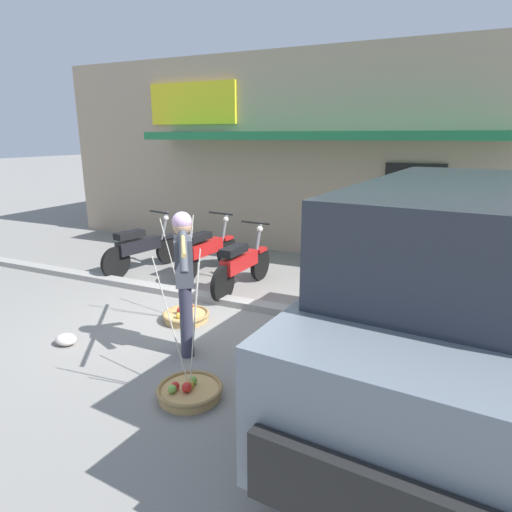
{
  "coord_description": "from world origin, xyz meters",
  "views": [
    {
      "loc": [
        3.09,
        -4.83,
        2.5
      ],
      "look_at": [
        0.58,
        0.6,
        0.85
      ],
      "focal_mm": 30.7,
      "sensor_mm": 36.0,
      "label": 1
    }
  ],
  "objects_px": {
    "fruit_basket_left_side": "(189,390)",
    "parked_truck": "(458,287)",
    "fruit_vendor": "(184,274)",
    "motorcycle_nearest_shop": "(141,248)",
    "wooden_crate": "(336,271)",
    "fruit_basket_right_side": "(186,315)",
    "plastic_litter_bag": "(66,339)",
    "motorcycle_third_in_row": "(242,264)",
    "motorcycle_second_in_row": "(207,250)"
  },
  "relations": [
    {
      "from": "fruit_basket_left_side",
      "to": "parked_truck",
      "type": "bearing_deg",
      "value": 25.93
    },
    {
      "from": "parked_truck",
      "to": "fruit_basket_left_side",
      "type": "bearing_deg",
      "value": -154.07
    },
    {
      "from": "fruit_vendor",
      "to": "parked_truck",
      "type": "height_order",
      "value": "parked_truck"
    },
    {
      "from": "fruit_vendor",
      "to": "parked_truck",
      "type": "bearing_deg",
      "value": 6.68
    },
    {
      "from": "motorcycle_nearest_shop",
      "to": "wooden_crate",
      "type": "height_order",
      "value": "motorcycle_nearest_shop"
    },
    {
      "from": "fruit_basket_right_side",
      "to": "parked_truck",
      "type": "bearing_deg",
      "value": -7.62
    },
    {
      "from": "motorcycle_nearest_shop",
      "to": "wooden_crate",
      "type": "distance_m",
      "value": 3.65
    },
    {
      "from": "fruit_basket_right_side",
      "to": "plastic_litter_bag",
      "type": "relative_size",
      "value": 5.18
    },
    {
      "from": "fruit_basket_right_side",
      "to": "parked_truck",
      "type": "height_order",
      "value": "parked_truck"
    },
    {
      "from": "fruit_basket_left_side",
      "to": "parked_truck",
      "type": "distance_m",
      "value": 2.76
    },
    {
      "from": "wooden_crate",
      "to": "motorcycle_third_in_row",
      "type": "bearing_deg",
      "value": -135.75
    },
    {
      "from": "motorcycle_third_in_row",
      "to": "plastic_litter_bag",
      "type": "height_order",
      "value": "motorcycle_third_in_row"
    },
    {
      "from": "motorcycle_third_in_row",
      "to": "parked_truck",
      "type": "xyz_separation_m",
      "value": [
        3.21,
        -1.87,
        0.68
      ]
    },
    {
      "from": "motorcycle_nearest_shop",
      "to": "motorcycle_second_in_row",
      "type": "xyz_separation_m",
      "value": [
        1.22,
        0.36,
        0.0
      ]
    },
    {
      "from": "fruit_vendor",
      "to": "wooden_crate",
      "type": "height_order",
      "value": "fruit_vendor"
    },
    {
      "from": "motorcycle_second_in_row",
      "to": "plastic_litter_bag",
      "type": "xyz_separation_m",
      "value": [
        -0.09,
        -3.24,
        -0.38
      ]
    },
    {
      "from": "fruit_basket_left_side",
      "to": "motorcycle_third_in_row",
      "type": "relative_size",
      "value": 0.8
    },
    {
      "from": "fruit_vendor",
      "to": "motorcycle_nearest_shop",
      "type": "distance_m",
      "value": 3.58
    },
    {
      "from": "fruit_vendor",
      "to": "wooden_crate",
      "type": "bearing_deg",
      "value": 75.53
    },
    {
      "from": "fruit_vendor",
      "to": "fruit_basket_right_side",
      "type": "distance_m",
      "value": 1.31
    },
    {
      "from": "wooden_crate",
      "to": "fruit_basket_left_side",
      "type": "bearing_deg",
      "value": -94.74
    },
    {
      "from": "fruit_vendor",
      "to": "fruit_basket_left_side",
      "type": "xyz_separation_m",
      "value": [
        0.54,
        -0.78,
        -0.9
      ]
    },
    {
      "from": "fruit_basket_left_side",
      "to": "plastic_litter_bag",
      "type": "relative_size",
      "value": 5.18
    },
    {
      "from": "fruit_basket_right_side",
      "to": "parked_truck",
      "type": "xyz_separation_m",
      "value": [
        3.37,
        -0.45,
        1.06
      ]
    },
    {
      "from": "fruit_basket_right_side",
      "to": "motorcycle_third_in_row",
      "type": "height_order",
      "value": "fruit_basket_right_side"
    },
    {
      "from": "motorcycle_third_in_row",
      "to": "plastic_litter_bag",
      "type": "distance_m",
      "value": 2.92
    },
    {
      "from": "fruit_vendor",
      "to": "motorcycle_third_in_row",
      "type": "height_order",
      "value": "fruit_vendor"
    },
    {
      "from": "fruit_vendor",
      "to": "fruit_basket_right_side",
      "type": "xyz_separation_m",
      "value": [
        -0.54,
        0.78,
        -0.9
      ]
    },
    {
      "from": "motorcycle_nearest_shop",
      "to": "motorcycle_third_in_row",
      "type": "distance_m",
      "value": 2.23
    },
    {
      "from": "fruit_vendor",
      "to": "motorcycle_third_in_row",
      "type": "relative_size",
      "value": 0.93
    },
    {
      "from": "parked_truck",
      "to": "plastic_litter_bag",
      "type": "xyz_separation_m",
      "value": [
        -4.3,
        -0.8,
        -1.06
      ]
    },
    {
      "from": "fruit_basket_left_side",
      "to": "wooden_crate",
      "type": "distance_m",
      "value": 4.24
    },
    {
      "from": "plastic_litter_bag",
      "to": "fruit_vendor",
      "type": "bearing_deg",
      "value": 17.77
    },
    {
      "from": "motorcycle_nearest_shop",
      "to": "plastic_litter_bag",
      "type": "xyz_separation_m",
      "value": [
        1.13,
        -2.88,
        -0.38
      ]
    },
    {
      "from": "fruit_basket_left_side",
      "to": "motorcycle_nearest_shop",
      "type": "bearing_deg",
      "value": 134.55
    },
    {
      "from": "motorcycle_third_in_row",
      "to": "fruit_basket_left_side",
      "type": "bearing_deg",
      "value": -72.94
    },
    {
      "from": "fruit_vendor",
      "to": "wooden_crate",
      "type": "xyz_separation_m",
      "value": [
        0.89,
        3.44,
        -0.82
      ]
    },
    {
      "from": "fruit_vendor",
      "to": "motorcycle_nearest_shop",
      "type": "relative_size",
      "value": 0.95
    },
    {
      "from": "motorcycle_second_in_row",
      "to": "plastic_litter_bag",
      "type": "distance_m",
      "value": 3.26
    },
    {
      "from": "fruit_vendor",
      "to": "fruit_basket_left_side",
      "type": "height_order",
      "value": "fruit_vendor"
    },
    {
      "from": "fruit_basket_right_side",
      "to": "motorcycle_nearest_shop",
      "type": "bearing_deg",
      "value": 141.74
    },
    {
      "from": "motorcycle_nearest_shop",
      "to": "plastic_litter_bag",
      "type": "height_order",
      "value": "motorcycle_nearest_shop"
    },
    {
      "from": "fruit_basket_right_side",
      "to": "parked_truck",
      "type": "relative_size",
      "value": 0.29
    },
    {
      "from": "fruit_vendor",
      "to": "plastic_litter_bag",
      "type": "height_order",
      "value": "fruit_vendor"
    },
    {
      "from": "parked_truck",
      "to": "wooden_crate",
      "type": "bearing_deg",
      "value": 121.97
    },
    {
      "from": "motorcycle_third_in_row",
      "to": "fruit_vendor",
      "type": "bearing_deg",
      "value": -80.23
    },
    {
      "from": "motorcycle_second_in_row",
      "to": "motorcycle_third_in_row",
      "type": "bearing_deg",
      "value": -29.24
    },
    {
      "from": "motorcycle_second_in_row",
      "to": "motorcycle_third_in_row",
      "type": "xyz_separation_m",
      "value": [
        1.0,
        -0.56,
        0.0
      ]
    },
    {
      "from": "fruit_basket_right_side",
      "to": "motorcycle_second_in_row",
      "type": "height_order",
      "value": "fruit_basket_right_side"
    },
    {
      "from": "parked_truck",
      "to": "fruit_basket_right_side",
      "type": "bearing_deg",
      "value": 172.38
    }
  ]
}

